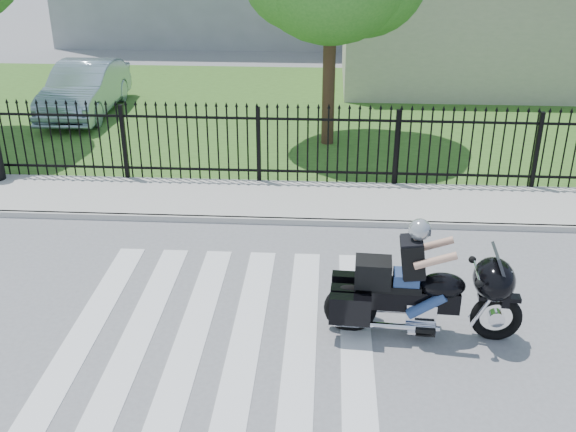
{
  "coord_description": "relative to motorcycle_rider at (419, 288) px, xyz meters",
  "views": [
    {
      "loc": [
        1.51,
        -7.98,
        5.75
      ],
      "look_at": [
        0.88,
        2.23,
        1.0
      ],
      "focal_mm": 42.0,
      "sensor_mm": 36.0,
      "label": 1
    }
  ],
  "objects": [
    {
      "name": "motorcycle_rider",
      "position": [
        0.0,
        0.0,
        0.0
      ],
      "size": [
        2.86,
        0.95,
        1.89
      ],
      "rotation": [
        0.0,
        0.0,
        -0.06
      ],
      "color": "black",
      "rests_on": "ground"
    },
    {
      "name": "building_low",
      "position": [
        4.14,
        15.6,
        0.98
      ],
      "size": [
        10.0,
        6.0,
        3.5
      ],
      "primitive_type": "cube",
      "color": "beige",
      "rests_on": "ground"
    },
    {
      "name": "ground",
      "position": [
        -2.86,
        -0.4,
        -0.77
      ],
      "size": [
        120.0,
        120.0,
        0.0
      ],
      "primitive_type": "plane",
      "color": "slate",
      "rests_on": "ground"
    },
    {
      "name": "parked_car",
      "position": [
        -8.59,
        10.89,
        0.0
      ],
      "size": [
        1.7,
        4.62,
        1.51
      ],
      "primitive_type": "imported",
      "rotation": [
        0.0,
        0.0,
        0.02
      ],
      "color": "#8DA5B2",
      "rests_on": "grass_strip"
    },
    {
      "name": "curb",
      "position": [
        -2.86,
        3.6,
        -0.71
      ],
      "size": [
        40.0,
        0.12,
        0.12
      ],
      "primitive_type": "cube",
      "color": "#ADAAA3",
      "rests_on": "ground"
    },
    {
      "name": "grass_strip",
      "position": [
        -2.86,
        11.6,
        -0.76
      ],
      "size": [
        40.0,
        12.0,
        0.02
      ],
      "primitive_type": "cube",
      "color": "#345A1E",
      "rests_on": "ground"
    },
    {
      "name": "iron_fence",
      "position": [
        -2.86,
        5.6,
        0.13
      ],
      "size": [
        26.0,
        0.04,
        1.8
      ],
      "color": "black",
      "rests_on": "ground"
    },
    {
      "name": "sidewalk",
      "position": [
        -2.86,
        4.6,
        -0.71
      ],
      "size": [
        40.0,
        2.0,
        0.12
      ],
      "primitive_type": "cube",
      "color": "#ADAAA3",
      "rests_on": "ground"
    },
    {
      "name": "crosswalk",
      "position": [
        -2.86,
        -0.4,
        -0.77
      ],
      "size": [
        5.0,
        5.5,
        0.01
      ],
      "primitive_type": null,
      "color": "silver",
      "rests_on": "ground"
    }
  ]
}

